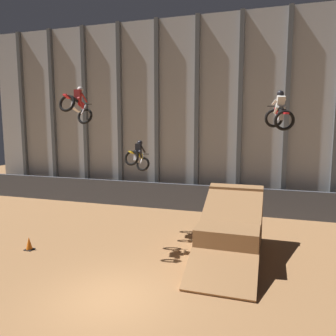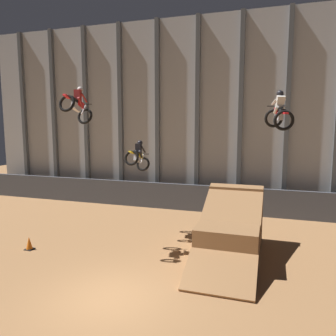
% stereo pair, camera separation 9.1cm
% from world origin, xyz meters
% --- Properties ---
extents(ground_plane, '(60.00, 60.00, 0.00)m').
position_xyz_m(ground_plane, '(0.00, 0.00, 0.00)').
color(ground_plane, '#996B42').
extents(arena_back_wall, '(32.00, 0.40, 12.42)m').
position_xyz_m(arena_back_wall, '(0.00, 12.56, 6.21)').
color(arena_back_wall, '#ADB2B7').
rests_on(arena_back_wall, ground_plane).
extents(lower_barrier, '(31.36, 0.20, 1.70)m').
position_xyz_m(lower_barrier, '(0.00, 11.23, 0.85)').
color(lower_barrier, '#474C56').
rests_on(lower_barrier, ground_plane).
extents(dirt_ramp, '(2.49, 5.87, 2.77)m').
position_xyz_m(dirt_ramp, '(3.21, 5.03, 0.93)').
color(dirt_ramp, olive).
rests_on(dirt_ramp, ground_plane).
extents(rider_bike_left_air, '(0.74, 1.68, 1.65)m').
position_xyz_m(rider_bike_left_air, '(-3.21, 3.47, 6.35)').
color(rider_bike_left_air, black).
extents(rider_bike_center_air, '(0.78, 1.70, 1.63)m').
position_xyz_m(rider_bike_center_air, '(-1.56, 6.11, 3.94)').
color(rider_bike_center_air, black).
extents(rider_bike_right_air, '(1.09, 1.83, 1.50)m').
position_xyz_m(rider_bike_right_air, '(4.95, 4.30, 5.94)').
color(rider_bike_right_air, black).
extents(traffic_cone_near_ramp, '(0.36, 0.36, 0.58)m').
position_xyz_m(traffic_cone_near_ramp, '(-5.37, 2.63, 0.28)').
color(traffic_cone_near_ramp, black).
rests_on(traffic_cone_near_ramp, ground_plane).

